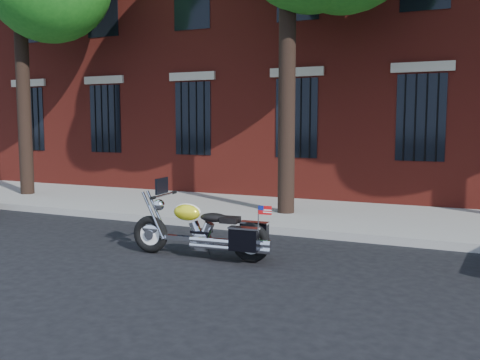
% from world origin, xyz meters
% --- Properties ---
extents(ground, '(120.00, 120.00, 0.00)m').
position_xyz_m(ground, '(0.00, 0.00, 0.00)').
color(ground, black).
rests_on(ground, ground).
extents(curb, '(40.00, 0.16, 0.15)m').
position_xyz_m(curb, '(0.00, 1.38, 0.07)').
color(curb, gray).
rests_on(curb, ground).
extents(sidewalk, '(40.00, 3.60, 0.15)m').
position_xyz_m(sidewalk, '(0.00, 3.26, 0.07)').
color(sidewalk, gray).
rests_on(sidewalk, ground).
extents(building, '(26.00, 10.08, 12.00)m').
position_xyz_m(building, '(0.00, 10.06, 6.00)').
color(building, maroon).
rests_on(building, ground).
extents(motorcycle, '(2.43, 0.76, 1.22)m').
position_xyz_m(motorcycle, '(0.51, -0.79, 0.41)').
color(motorcycle, black).
rests_on(motorcycle, ground).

